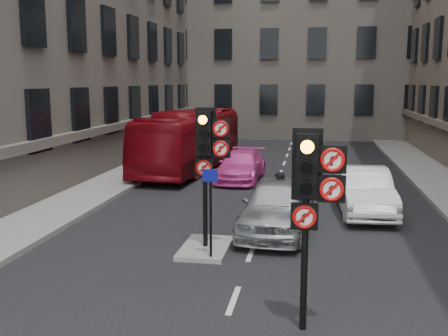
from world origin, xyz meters
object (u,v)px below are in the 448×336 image
(car_pink, at_px, (241,166))
(bus_red, at_px, (191,140))
(signal_far, at_px, (208,148))
(info_sign, at_px, (210,201))
(motorcyclist, at_px, (279,199))
(car_silver, at_px, (277,206))
(car_white, at_px, (364,191))
(motorcycle, at_px, (295,198))
(signal_near, at_px, (311,187))

(car_pink, height_order, bus_red, bus_red)
(signal_far, xyz_separation_m, info_sign, (0.21, -0.81, -1.18))
(signal_far, distance_m, info_sign, 1.45)
(bus_red, relative_size, info_sign, 4.86)
(motorcyclist, relative_size, info_sign, 0.77)
(car_silver, distance_m, car_white, 3.83)
(car_white, bearing_deg, motorcycle, -178.74)
(car_pink, height_order, motorcyclist, motorcyclist)
(car_silver, height_order, car_pink, car_silver)
(info_sign, bearing_deg, motorcycle, 71.90)
(signal_near, relative_size, info_sign, 1.65)
(car_pink, bearing_deg, info_sign, -83.43)
(car_silver, relative_size, car_white, 1.02)
(signal_far, height_order, motorcycle, signal_far)
(signal_near, height_order, info_sign, signal_near)
(car_silver, distance_m, bus_red, 11.50)
(signal_near, distance_m, car_silver, 6.34)
(car_pink, distance_m, info_sign, 10.71)
(car_white, height_order, motorcycle, car_white)
(signal_far, bearing_deg, info_sign, -75.23)
(signal_near, bearing_deg, info_sign, 126.81)
(car_white, xyz_separation_m, info_sign, (-4.11, -5.55, 0.77))
(signal_far, relative_size, info_sign, 1.65)
(car_pink, xyz_separation_m, motorcyclist, (2.14, -7.14, 0.20))
(car_silver, height_order, car_white, car_silver)
(signal_far, distance_m, car_white, 6.70)
(bus_red, bearing_deg, info_sign, -70.30)
(signal_near, bearing_deg, motorcyclist, 98.25)
(motorcycle, distance_m, motorcyclist, 1.93)
(signal_far, distance_m, bus_red, 12.85)
(car_silver, bearing_deg, signal_far, -124.23)
(bus_red, bearing_deg, signal_near, -65.49)
(car_white, distance_m, car_pink, 7.04)
(signal_far, height_order, motorcyclist, signal_far)
(motorcycle, bearing_deg, signal_far, -113.28)
(info_sign, bearing_deg, signal_far, 105.59)
(car_white, relative_size, car_pink, 1.03)
(bus_red, height_order, info_sign, bus_red)
(signal_far, relative_size, car_silver, 0.77)
(car_silver, height_order, bus_red, bus_red)
(signal_far, distance_m, motorcycle, 5.47)
(car_white, relative_size, motorcyclist, 2.71)
(signal_near, distance_m, bus_red, 17.43)
(car_white, distance_m, motorcycle, 2.30)
(signal_far, bearing_deg, motorcycle, 65.73)
(signal_far, relative_size, car_white, 0.78)
(car_silver, height_order, motorcycle, car_silver)
(motorcyclist, bearing_deg, car_silver, 76.96)
(car_white, relative_size, info_sign, 2.10)
(car_pink, relative_size, motorcycle, 2.81)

